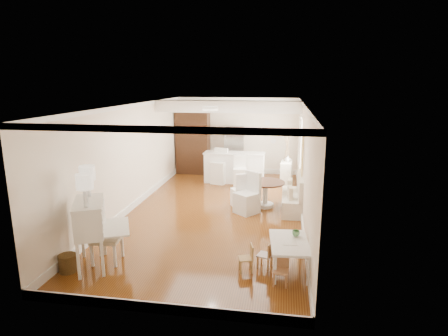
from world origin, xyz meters
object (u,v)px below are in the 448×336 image
(bar_stool_left, at_px, (219,166))
(breakfast_counter, at_px, (234,167))
(kids_chair_b, at_px, (265,255))
(kids_table, at_px, (289,256))
(kids_chair_c, at_px, (281,270))
(slip_chair_near, at_px, (247,193))
(slip_chair_far, at_px, (241,189))
(bar_stool_right, at_px, (240,172))
(fridge, at_px, (244,151))
(gustavian_armchair, at_px, (107,238))
(sideboard, at_px, (286,173))
(kids_chair_a, at_px, (246,258))
(pantry_cabinet, at_px, (193,143))
(dining_table, at_px, (265,194))
(wicker_basket, at_px, (68,263))
(secretary_bureau, at_px, (91,234))

(bar_stool_left, bearing_deg, breakfast_counter, 35.94)
(kids_chair_b, bearing_deg, kids_table, 105.08)
(kids_chair_c, xyz_separation_m, slip_chair_near, (-0.93, 3.46, 0.28))
(slip_chair_far, xyz_separation_m, bar_stool_right, (-0.27, 1.88, 0.02))
(kids_chair_b, distance_m, fridge, 7.10)
(gustavian_armchair, distance_m, sideboard, 7.09)
(kids_chair_a, distance_m, bar_stool_right, 5.51)
(pantry_cabinet, relative_size, fridge, 1.28)
(dining_table, height_order, slip_chair_near, slip_chair_near)
(wicker_basket, bearing_deg, kids_table, 9.92)
(slip_chair_near, bearing_deg, secretary_bureau, -87.24)
(gustavian_armchair, height_order, bar_stool_right, bar_stool_right)
(wicker_basket, bearing_deg, pantry_cabinet, 86.66)
(kids_table, bearing_deg, fridge, 102.88)
(kids_chair_a, distance_m, kids_chair_c, 0.73)
(kids_chair_b, relative_size, bar_stool_left, 0.45)
(secretary_bureau, xyz_separation_m, pantry_cabinet, (0.10, 7.46, 0.51))
(wicker_basket, bearing_deg, fridge, 73.00)
(wicker_basket, height_order, pantry_cabinet, pantry_cabinet)
(slip_chair_far, xyz_separation_m, sideboard, (1.21, 2.64, -0.12))
(bar_stool_right, bearing_deg, dining_table, -69.43)
(kids_chair_a, xyz_separation_m, slip_chair_near, (-0.30, 3.10, 0.28))
(gustavian_armchair, xyz_separation_m, breakfast_counter, (1.61, 6.15, 0.03))
(breakfast_counter, relative_size, pantry_cabinet, 0.89)
(pantry_cabinet, bearing_deg, dining_table, -50.71)
(secretary_bureau, bearing_deg, wicker_basket, -168.51)
(kids_chair_b, height_order, bar_stool_right, bar_stool_right)
(dining_table, bearing_deg, bar_stool_left, 127.00)
(fridge, bearing_deg, kids_chair_c, -78.99)
(kids_table, xyz_separation_m, kids_chair_c, (-0.14, -0.53, -0.02))
(breakfast_counter, xyz_separation_m, sideboard, (1.75, 0.09, -0.14))
(gustavian_armchair, distance_m, bar_stool_left, 6.04)
(pantry_cabinet, distance_m, sideboard, 3.67)
(gustavian_armchair, distance_m, slip_chair_near, 3.92)
(kids_table, bearing_deg, secretary_bureau, -173.15)
(kids_chair_a, bearing_deg, kids_table, 87.76)
(kids_chair_b, height_order, pantry_cabinet, pantry_cabinet)
(kids_table, bearing_deg, bar_stool_left, 111.81)
(sideboard, bearing_deg, kids_chair_a, -92.81)
(kids_chair_b, bearing_deg, slip_chair_near, -150.13)
(kids_chair_c, bearing_deg, slip_chair_far, 111.65)
(secretary_bureau, xyz_separation_m, kids_chair_c, (3.46, -0.10, -0.37))
(gustavian_armchair, bearing_deg, bar_stool_left, -17.48)
(slip_chair_far, height_order, pantry_cabinet, pantry_cabinet)
(kids_chair_a, bearing_deg, pantry_cabinet, -173.89)
(bar_stool_right, relative_size, sideboard, 1.29)
(kids_table, bearing_deg, slip_chair_far, 110.41)
(kids_chair_a, xyz_separation_m, dining_table, (0.15, 3.67, 0.10))
(gustavian_armchair, relative_size, dining_table, 0.92)
(kids_chair_c, bearing_deg, kids_table, 81.19)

